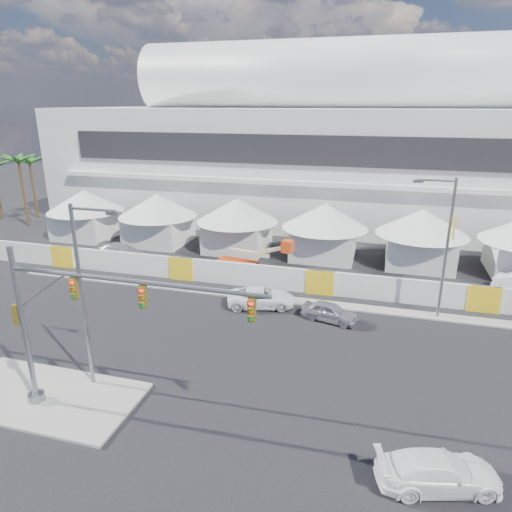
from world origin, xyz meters
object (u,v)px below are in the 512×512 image
(pickup_near, at_px, (438,471))
(streetlight_curb, at_px, (444,240))
(lot_car_c, at_px, (121,251))
(boom_lift, at_px, (245,263))
(pickup_curb, at_px, (261,298))
(streetlight_median, at_px, (85,286))
(sedan_silver, at_px, (330,312))
(traffic_mast, at_px, (68,325))

(pickup_near, bearing_deg, streetlight_curb, -20.13)
(lot_car_c, height_order, boom_lift, boom_lift)
(pickup_curb, distance_m, streetlight_median, 14.53)
(lot_car_c, distance_m, streetlight_median, 22.51)
(lot_car_c, relative_size, streetlight_median, 0.50)
(pickup_near, distance_m, streetlight_curb, 16.95)
(pickup_near, relative_size, lot_car_c, 0.99)
(pickup_near, xyz_separation_m, lot_car_c, (-27.44, 21.77, 0.01))
(sedan_silver, distance_m, pickup_curb, 5.36)
(sedan_silver, distance_m, streetlight_curb, 9.18)
(traffic_mast, height_order, boom_lift, traffic_mast)
(streetlight_median, bearing_deg, boom_lift, 81.71)
(pickup_curb, xyz_separation_m, traffic_mast, (-5.50, -14.40, 4.11))
(streetlight_median, height_order, boom_lift, streetlight_median)
(streetlight_median, bearing_deg, pickup_curb, 63.83)
(streetlight_median, height_order, streetlight_curb, streetlight_median)
(lot_car_c, xyz_separation_m, traffic_mast, (10.74, -21.58, 4.10))
(sedan_silver, xyz_separation_m, pickup_near, (5.94, -13.58, 0.04))
(lot_car_c, bearing_deg, pickup_near, -117.22)
(sedan_silver, bearing_deg, streetlight_median, 147.98)
(pickup_curb, height_order, streetlight_median, streetlight_median)
(pickup_curb, xyz_separation_m, pickup_near, (11.20, -14.59, 0.00))
(pickup_curb, relative_size, boom_lift, 0.70)
(sedan_silver, bearing_deg, boom_lift, 61.91)
(sedan_silver, bearing_deg, traffic_mast, 154.37)
(traffic_mast, distance_m, streetlight_median, 2.48)
(sedan_silver, xyz_separation_m, streetlight_curb, (7.17, 2.54, 5.14))
(lot_car_c, height_order, traffic_mast, traffic_mast)
(traffic_mast, relative_size, streetlight_median, 1.28)
(lot_car_c, height_order, streetlight_median, streetlight_median)
(traffic_mast, distance_m, streetlight_curb, 24.01)
(sedan_silver, distance_m, traffic_mast, 17.67)
(pickup_near, height_order, streetlight_median, streetlight_median)
(pickup_curb, relative_size, streetlight_curb, 0.51)
(pickup_near, bearing_deg, boom_lift, 18.74)
(pickup_near, distance_m, streetlight_median, 18.10)
(streetlight_median, bearing_deg, lot_car_c, 117.86)
(sedan_silver, relative_size, streetlight_curb, 0.39)
(streetlight_median, bearing_deg, streetlight_curb, 36.68)
(sedan_silver, height_order, pickup_near, pickup_near)
(pickup_curb, bearing_deg, streetlight_median, 138.21)
(pickup_curb, bearing_deg, traffic_mast, 143.48)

